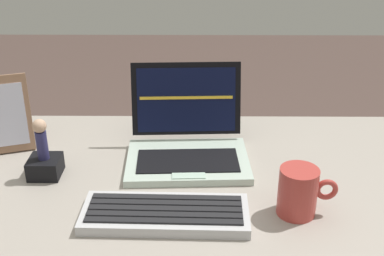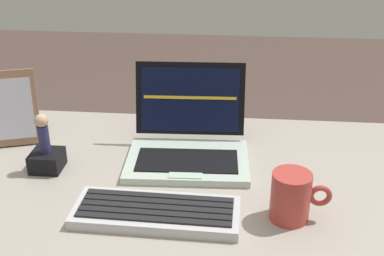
% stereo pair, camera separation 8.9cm
% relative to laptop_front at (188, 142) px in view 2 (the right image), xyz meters
% --- Properties ---
extents(desk, '(1.55, 0.69, 0.75)m').
position_rel_laptop_front_xyz_m(desk, '(-0.02, -0.09, -0.17)').
color(desk, '#9D9389').
rests_on(desk, ground).
extents(laptop_front, '(0.30, 0.27, 0.21)m').
position_rel_laptop_front_xyz_m(laptop_front, '(0.00, 0.00, 0.00)').
color(laptop_front, '#B1C4B6').
rests_on(laptop_front, desk).
extents(external_keyboard, '(0.34, 0.14, 0.03)m').
position_rel_laptop_front_xyz_m(external_keyboard, '(-0.04, -0.26, -0.03)').
color(external_keyboard, '#BDBCC0').
rests_on(external_keyboard, desk).
extents(photo_frame, '(0.13, 0.08, 0.20)m').
position_rel_laptop_front_xyz_m(photo_frame, '(-0.46, 0.04, 0.06)').
color(photo_frame, '#8D654B').
rests_on(photo_frame, desk).
extents(figurine_stand, '(0.07, 0.07, 0.04)m').
position_rel_laptop_front_xyz_m(figurine_stand, '(-0.33, -0.09, -0.02)').
color(figurine_stand, black).
rests_on(figurine_stand, desk).
extents(figurine, '(0.03, 0.03, 0.10)m').
position_rel_laptop_front_xyz_m(figurine, '(-0.33, -0.09, 0.06)').
color(figurine, navy).
rests_on(figurine, figurine_stand).
extents(coffee_mug, '(0.12, 0.08, 0.10)m').
position_rel_laptop_front_xyz_m(coffee_mug, '(0.23, -0.23, 0.01)').
color(coffee_mug, '#B13B34').
rests_on(coffee_mug, desk).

